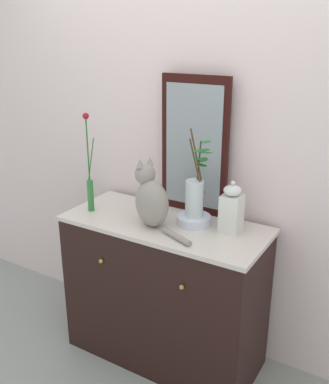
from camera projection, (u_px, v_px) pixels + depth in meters
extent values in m
plane|color=#949992|center=(165.00, 352.00, 2.77)|extent=(6.00, 6.00, 0.00)
cube|color=silver|center=(193.00, 139.00, 2.58)|extent=(4.40, 0.08, 2.60)
cube|color=black|center=(165.00, 293.00, 2.62)|extent=(1.14, 0.49, 0.87)
cube|color=beige|center=(165.00, 224.00, 2.47)|extent=(1.16, 0.50, 0.02)
sphere|color=#B79338|center=(101.00, 261.00, 2.45)|extent=(0.02, 0.02, 0.02)
sphere|color=#B79338|center=(182.00, 287.00, 2.20)|extent=(0.02, 0.02, 0.02)
cube|color=black|center=(194.00, 146.00, 2.48)|extent=(0.41, 0.03, 0.79)
cube|color=gray|center=(193.00, 147.00, 2.47)|extent=(0.35, 0.01, 0.69)
ellipsoid|color=gray|center=(152.00, 203.00, 2.38)|extent=(0.26, 0.23, 0.26)
sphere|color=gray|center=(145.00, 174.00, 2.37)|extent=(0.11, 0.11, 0.11)
cone|color=gray|center=(140.00, 163.00, 2.33)|extent=(0.04, 0.04, 0.05)
cone|color=gray|center=(150.00, 161.00, 2.36)|extent=(0.04, 0.04, 0.05)
cylinder|color=gray|center=(176.00, 237.00, 2.25)|extent=(0.21, 0.11, 0.03)
cylinder|color=#2D7936|center=(91.00, 196.00, 2.59)|extent=(0.04, 0.04, 0.19)
cylinder|color=#266D26|center=(88.00, 151.00, 2.50)|extent=(0.01, 0.01, 0.36)
sphere|color=maroon|center=(86.00, 116.00, 2.43)|extent=(0.04, 0.04, 0.04)
cylinder|color=#2B6C26|center=(91.00, 159.00, 2.51)|extent=(0.06, 0.01, 0.26)
cylinder|color=silver|center=(194.00, 220.00, 2.43)|extent=(0.19, 0.19, 0.05)
cylinder|color=silver|center=(194.00, 198.00, 2.39)|extent=(0.10, 0.10, 0.20)
cylinder|color=#51381F|center=(198.00, 162.00, 2.30)|extent=(0.05, 0.10, 0.37)
ellipsoid|color=#1F6A21|center=(202.00, 159.00, 2.25)|extent=(0.06, 0.08, 0.01)
ellipsoid|color=#1E762E|center=(204.00, 150.00, 2.24)|extent=(0.07, 0.08, 0.01)
ellipsoid|color=#25642D|center=(206.00, 142.00, 2.20)|extent=(0.04, 0.07, 0.01)
cylinder|color=#4B3E2B|center=(198.00, 168.00, 2.34)|extent=(0.04, 0.03, 0.30)
ellipsoid|color=#25692E|center=(204.00, 160.00, 2.35)|extent=(0.04, 0.07, 0.01)
ellipsoid|color=#2F6721|center=(206.00, 153.00, 2.30)|extent=(0.08, 0.06, 0.01)
cylinder|color=#513E19|center=(196.00, 167.00, 2.31)|extent=(0.06, 0.07, 0.32)
ellipsoid|color=#21661F|center=(202.00, 165.00, 2.26)|extent=(0.08, 0.06, 0.01)
ellipsoid|color=#1C6C30|center=(199.00, 159.00, 2.22)|extent=(0.07, 0.04, 0.01)
ellipsoid|color=#216829|center=(199.00, 151.00, 2.21)|extent=(0.08, 0.07, 0.01)
cube|color=silver|center=(231.00, 213.00, 2.32)|extent=(0.11, 0.11, 0.20)
ellipsoid|color=silver|center=(233.00, 190.00, 2.28)|extent=(0.09, 0.09, 0.06)
sphere|color=silver|center=(233.00, 183.00, 2.26)|extent=(0.02, 0.02, 0.02)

